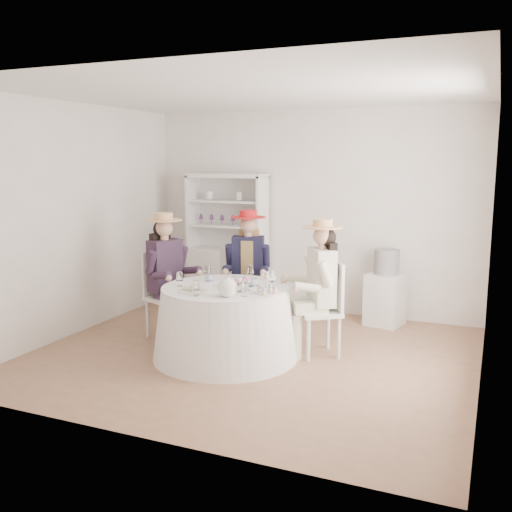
% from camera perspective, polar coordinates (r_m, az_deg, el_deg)
% --- Properties ---
extents(ground, '(4.50, 4.50, 0.00)m').
position_cam_1_polar(ground, '(6.14, -0.37, -9.86)').
color(ground, brown).
rests_on(ground, ground).
extents(ceiling, '(4.50, 4.50, 0.00)m').
position_cam_1_polar(ceiling, '(5.82, -0.40, 16.06)').
color(ceiling, white).
rests_on(ceiling, wall_back).
extents(wall_back, '(4.50, 0.00, 4.50)m').
position_cam_1_polar(wall_back, '(7.70, 5.55, 4.38)').
color(wall_back, silver).
rests_on(wall_back, ground).
extents(wall_front, '(4.50, 0.00, 4.50)m').
position_cam_1_polar(wall_front, '(4.09, -11.58, -0.37)').
color(wall_front, silver).
rests_on(wall_front, ground).
extents(wall_left, '(0.00, 4.50, 4.50)m').
position_cam_1_polar(wall_left, '(7.03, -17.51, 3.49)').
color(wall_left, silver).
rests_on(wall_left, ground).
extents(wall_right, '(0.00, 4.50, 4.50)m').
position_cam_1_polar(wall_right, '(5.36, 22.30, 1.43)').
color(wall_right, silver).
rests_on(wall_right, ground).
extents(tea_table, '(1.51, 1.51, 0.75)m').
position_cam_1_polar(tea_table, '(5.98, -3.08, -6.63)').
color(tea_table, white).
rests_on(tea_table, ground).
extents(hutch, '(1.19, 0.65, 1.86)m').
position_cam_1_polar(hutch, '(7.98, -2.78, -0.39)').
color(hutch, silver).
rests_on(hutch, ground).
extents(side_table, '(0.50, 0.50, 0.65)m').
position_cam_1_polar(side_table, '(7.32, 12.79, -4.24)').
color(side_table, silver).
rests_on(side_table, ground).
extents(hatbox, '(0.37, 0.37, 0.31)m').
position_cam_1_polar(hatbox, '(7.22, 12.93, -0.56)').
color(hatbox, black).
rests_on(hatbox, side_table).
extents(guest_left, '(0.60, 0.55, 1.45)m').
position_cam_1_polar(guest_left, '(6.61, -8.95, -1.20)').
color(guest_left, silver).
rests_on(guest_left, ground).
extents(guest_mid, '(0.55, 0.59, 1.46)m').
position_cam_1_polar(guest_mid, '(6.80, -0.82, -0.73)').
color(guest_mid, silver).
rests_on(guest_mid, ground).
extents(guest_right, '(0.62, 0.59, 1.45)m').
position_cam_1_polar(guest_right, '(5.97, 6.35, -2.35)').
color(guest_right, silver).
rests_on(guest_right, ground).
extents(spare_chair, '(0.51, 0.51, 0.92)m').
position_cam_1_polar(spare_chair, '(7.46, -2.08, -2.39)').
color(spare_chair, silver).
rests_on(spare_chair, ground).
extents(teacup_a, '(0.10, 0.10, 0.07)m').
position_cam_1_polar(teacup_a, '(6.13, -4.68, -2.27)').
color(teacup_a, white).
rests_on(teacup_a, tea_table).
extents(teacup_b, '(0.07, 0.07, 0.06)m').
position_cam_1_polar(teacup_b, '(6.14, -2.06, -2.26)').
color(teacup_b, white).
rests_on(teacup_b, tea_table).
extents(teacup_c, '(0.11, 0.11, 0.07)m').
position_cam_1_polar(teacup_c, '(5.88, -0.24, -2.72)').
color(teacup_c, white).
rests_on(teacup_c, tea_table).
extents(flower_bowl, '(0.24, 0.24, 0.05)m').
position_cam_1_polar(flower_bowl, '(5.70, -1.87, -3.24)').
color(flower_bowl, white).
rests_on(flower_bowl, tea_table).
extents(flower_arrangement, '(0.17, 0.17, 0.06)m').
position_cam_1_polar(flower_arrangement, '(5.72, -1.48, -2.63)').
color(flower_arrangement, pink).
rests_on(flower_arrangement, tea_table).
extents(table_teapot, '(0.27, 0.19, 0.20)m').
position_cam_1_polar(table_teapot, '(5.45, -2.83, -3.19)').
color(table_teapot, white).
rests_on(table_teapot, tea_table).
extents(sandwich_plate, '(0.29, 0.29, 0.06)m').
position_cam_1_polar(sandwich_plate, '(5.70, -6.27, -3.39)').
color(sandwich_plate, white).
rests_on(sandwich_plate, tea_table).
extents(cupcake_stand, '(0.24, 0.24, 0.22)m').
position_cam_1_polar(cupcake_stand, '(5.57, 1.12, -2.95)').
color(cupcake_stand, white).
rests_on(cupcake_stand, tea_table).
extents(stemware_set, '(0.97, 1.01, 0.15)m').
position_cam_1_polar(stemware_set, '(5.87, -3.12, -2.38)').
color(stemware_set, white).
rests_on(stemware_set, tea_table).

